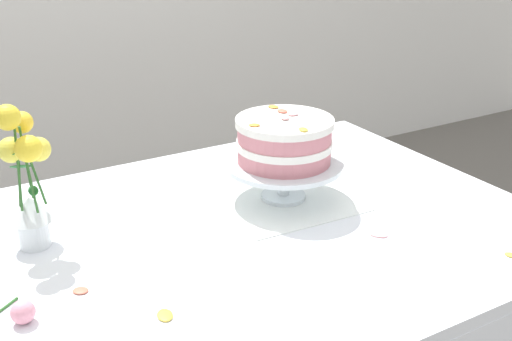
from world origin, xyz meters
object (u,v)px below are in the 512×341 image
dining_table (239,270)px  flower_vase (27,181)px  cake_stand (284,168)px  fallen_rose (22,312)px  layer_cake (284,140)px

dining_table → flower_vase: (-0.40, 0.17, 0.24)m
dining_table → cake_stand: cake_stand is taller
cake_stand → fallen_rose: 0.69m
dining_table → flower_vase: size_ratio=4.38×
cake_stand → flower_vase: size_ratio=0.91×
flower_vase → fallen_rose: flower_vase is taller
layer_cake → flower_vase: (-0.58, 0.07, -0.00)m
flower_vase → dining_table: bearing=-23.5°
layer_cake → dining_table: bearing=-150.4°
cake_stand → layer_cake: (-0.00, 0.00, 0.07)m
flower_vase → fallen_rose: size_ratio=3.12×
layer_cake → fallen_rose: 0.70m
dining_table → flower_vase: 0.49m
layer_cake → flower_vase: flower_vase is taller
cake_stand → layer_cake: size_ratio=1.24×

